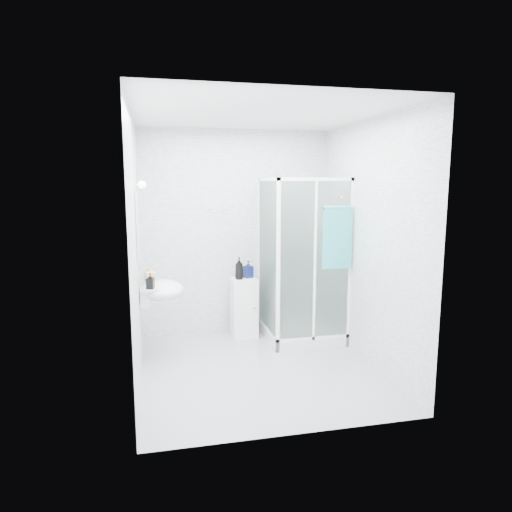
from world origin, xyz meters
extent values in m
cube|color=white|center=(0.00, 0.00, 1.30)|extent=(2.40, 2.60, 2.60)
cube|color=#A8ABAD|center=(0.00, 0.00, 0.00)|extent=(2.40, 2.60, 0.01)
cube|color=white|center=(0.00, 0.00, 2.60)|extent=(2.40, 2.60, 0.01)
cube|color=silver|center=(0.75, 0.85, 0.06)|extent=(0.90, 0.90, 0.12)
cube|color=white|center=(0.32, 0.85, 1.98)|extent=(0.04, 0.90, 0.04)
cube|color=white|center=(0.75, 0.42, 1.98)|extent=(0.90, 0.04, 0.04)
cube|color=white|center=(0.32, 0.42, 1.00)|extent=(0.04, 0.04, 2.00)
cube|color=white|center=(0.31, 0.85, 1.04)|extent=(0.02, 0.82, 1.84)
cube|color=white|center=(0.75, 0.41, 1.04)|extent=(0.82, 0.02, 1.84)
cube|color=white|center=(0.75, 0.42, 1.04)|extent=(0.03, 0.04, 1.84)
cylinder|color=silver|center=(0.75, 1.24, 1.35)|extent=(0.02, 0.02, 1.00)
cylinder|color=silver|center=(0.75, 1.21, 1.82)|extent=(0.09, 0.05, 0.09)
cylinder|color=silver|center=(0.80, 1.27, 1.05)|extent=(0.12, 0.04, 0.12)
cylinder|color=silver|center=(1.03, 0.38, 1.78)|extent=(0.03, 0.05, 0.03)
cube|color=silver|center=(-1.14, 0.45, 0.75)|extent=(0.10, 0.40, 0.18)
ellipsoid|color=silver|center=(-0.96, 0.45, 0.80)|extent=(0.46, 0.56, 0.20)
cube|color=silver|center=(-1.08, 0.45, 0.85)|extent=(0.16, 0.50, 0.02)
cylinder|color=silver|center=(-1.14, 0.45, 0.93)|extent=(0.04, 0.04, 0.16)
cylinder|color=silver|center=(-1.09, 0.45, 0.99)|extent=(0.12, 0.02, 0.02)
cube|color=white|center=(-1.19, 0.45, 1.50)|extent=(0.02, 0.60, 0.70)
cylinder|color=silver|center=(-1.17, 0.29, 1.92)|extent=(0.05, 0.04, 0.04)
sphere|color=white|center=(-1.13, 0.29, 1.92)|extent=(0.08, 0.08, 0.08)
cylinder|color=silver|center=(-1.17, 0.61, 1.92)|extent=(0.05, 0.04, 0.04)
sphere|color=white|center=(-1.13, 0.61, 1.92)|extent=(0.08, 0.08, 0.08)
cylinder|color=silver|center=(-0.35, 1.27, 1.62)|extent=(0.02, 0.04, 0.02)
sphere|color=silver|center=(-0.35, 1.25, 1.62)|extent=(0.03, 0.03, 0.03)
cylinder|color=silver|center=(-0.15, 1.27, 1.62)|extent=(0.02, 0.04, 0.02)
sphere|color=silver|center=(-0.15, 1.25, 1.62)|extent=(0.03, 0.03, 0.03)
cube|color=white|center=(0.05, 1.06, 0.38)|extent=(0.31, 0.31, 0.75)
cube|color=white|center=(0.05, 0.91, 0.38)|extent=(0.28, 0.01, 0.64)
sphere|color=gold|center=(0.15, 0.89, 0.41)|extent=(0.03, 0.03, 0.03)
cube|color=teal|center=(0.99, 0.36, 1.32)|extent=(0.34, 0.04, 0.69)
cylinder|color=teal|center=(0.99, 0.36, 1.67)|extent=(0.34, 0.05, 0.05)
imported|color=black|center=(-0.01, 1.04, 0.89)|extent=(0.12, 0.12, 0.28)
imported|color=#0C174B|center=(0.12, 1.10, 0.86)|extent=(0.13, 0.13, 0.22)
imported|color=orange|center=(-1.11, 0.56, 0.94)|extent=(0.14, 0.14, 0.15)
imported|color=black|center=(-1.08, 0.26, 0.95)|extent=(0.09, 0.09, 0.17)
camera|label=1|loc=(-1.02, -4.44, 1.94)|focal=32.00mm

